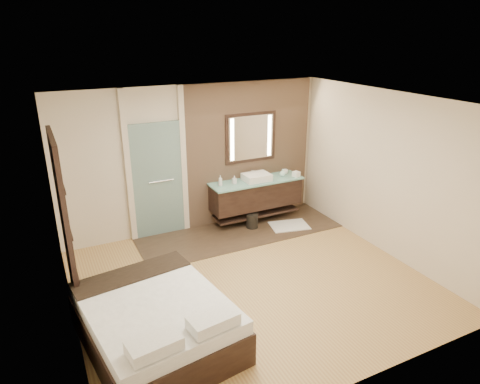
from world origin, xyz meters
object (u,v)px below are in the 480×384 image
vanity (256,194)px  mirror_unit (251,138)px  waste_bin (252,221)px  bed (157,323)px

vanity → mirror_unit: (0.00, 0.24, 1.07)m
mirror_unit → waste_bin: 1.60m
vanity → bed: size_ratio=0.87×
waste_bin → mirror_unit: bearing=66.8°
bed → waste_bin: 3.47m
vanity → waste_bin: size_ratio=6.55×
mirror_unit → bed: mirror_unit is taller
vanity → bed: bearing=-136.4°
vanity → mirror_unit: size_ratio=1.75×
vanity → bed: (-2.75, -2.62, -0.27)m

